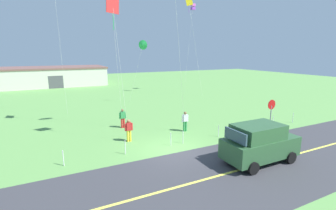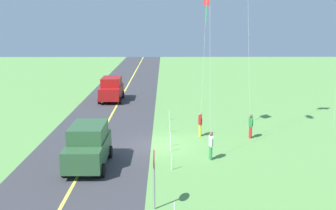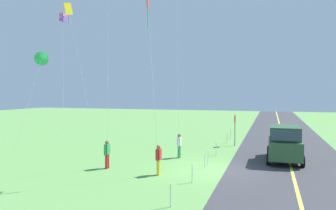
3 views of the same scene
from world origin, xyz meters
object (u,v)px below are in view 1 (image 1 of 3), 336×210
at_px(person_child_watcher, 129,130).
at_px(person_adult_companion, 123,118).
at_px(kite_yellow_high, 113,6).
at_px(kite_pink_drift, 193,7).
at_px(stop_sign, 271,109).
at_px(kite_orange_near, 189,3).
at_px(car_suv_foreground, 259,143).
at_px(warehouse_distant, 55,76).
at_px(person_adult_near, 185,121).
at_px(kite_cyan_top, 143,45).

bearing_deg(person_child_watcher, person_adult_companion, -110.77).
relative_size(person_child_watcher, kite_yellow_high, 0.16).
distance_m(person_child_watcher, kite_pink_drift, 25.95).
height_order(person_child_watcher, kite_yellow_high, kite_yellow_high).
relative_size(stop_sign, kite_orange_near, 0.19).
relative_size(car_suv_foreground, kite_pink_drift, 0.33).
relative_size(kite_pink_drift, warehouse_distant, 0.72).
xyz_separation_m(car_suv_foreground, stop_sign, (5.04, 3.61, 0.65)).
height_order(person_adult_near, kite_pink_drift, kite_pink_drift).
relative_size(kite_orange_near, warehouse_distant, 0.75).
bearing_deg(kite_cyan_top, car_suv_foreground, -89.88).
bearing_deg(kite_cyan_top, warehouse_distant, 110.97).
distance_m(kite_pink_drift, kite_cyan_top, 12.71).
bearing_deg(person_adult_companion, person_child_watcher, 124.99).
bearing_deg(warehouse_distant, kite_pink_drift, -44.21).
height_order(car_suv_foreground, kite_pink_drift, kite_pink_drift).
xyz_separation_m(stop_sign, person_adult_near, (-5.99, 2.99, -0.94)).
relative_size(car_suv_foreground, warehouse_distant, 0.24).
bearing_deg(car_suv_foreground, kite_yellow_high, 132.80).
relative_size(person_child_watcher, warehouse_distant, 0.09).
bearing_deg(stop_sign, kite_pink_drift, 75.83).
distance_m(kite_pink_drift, warehouse_distant, 28.99).
xyz_separation_m(person_adult_near, person_adult_companion, (-4.15, 3.09, 0.00)).
bearing_deg(person_adult_near, kite_orange_near, 167.78).
bearing_deg(stop_sign, car_suv_foreground, -144.39).
height_order(person_adult_companion, kite_cyan_top, kite_cyan_top).
bearing_deg(person_adult_companion, kite_yellow_high, 112.48).
bearing_deg(person_child_watcher, warehouse_distant, -96.37).
bearing_deg(car_suv_foreground, kite_cyan_top, 90.12).
height_order(person_adult_companion, person_child_watcher, same).
height_order(car_suv_foreground, kite_cyan_top, kite_cyan_top).
bearing_deg(kite_pink_drift, person_adult_companion, -137.91).
xyz_separation_m(kite_cyan_top, warehouse_distant, (-9.16, 23.89, -5.24)).
distance_m(person_adult_companion, person_child_watcher, 3.32).
bearing_deg(warehouse_distant, kite_cyan_top, -69.03).
bearing_deg(person_adult_near, kite_cyan_top, -165.05).
relative_size(person_adult_companion, warehouse_distant, 0.09).
bearing_deg(car_suv_foreground, person_adult_companion, 117.80).
relative_size(person_adult_companion, kite_yellow_high, 0.16).
height_order(stop_sign, kite_pink_drift, kite_pink_drift).
relative_size(person_adult_near, kite_yellow_high, 0.16).
height_order(car_suv_foreground, warehouse_distant, warehouse_distant).
xyz_separation_m(kite_pink_drift, kite_cyan_top, (-10.06, -5.19, -5.78)).
relative_size(car_suv_foreground, kite_orange_near, 0.32).
bearing_deg(stop_sign, person_adult_near, 153.46).
bearing_deg(kite_pink_drift, kite_orange_near, -132.16).
distance_m(kite_orange_near, warehouse_distant, 29.25).
bearing_deg(kite_pink_drift, kite_yellow_high, -134.41).
bearing_deg(warehouse_distant, person_adult_near, -76.92).
bearing_deg(stop_sign, warehouse_distant, 110.31).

